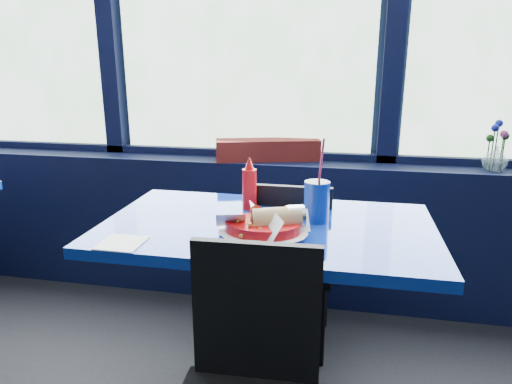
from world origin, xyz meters
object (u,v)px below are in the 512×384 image
object	(u,v)px
flower_vase	(496,156)
chair_near_back	(290,256)
planter_box	(268,150)
food_basket	(264,225)
near_table	(267,269)
chair_near_front	(247,382)
ketchup_bottle	(249,186)
soda_cup	(317,200)

from	to	relation	value
flower_vase	chair_near_back	bearing A→B (deg)	-151.71
planter_box	chair_near_back	bearing A→B (deg)	-86.07
planter_box	food_basket	bearing A→B (deg)	-96.66
near_table	chair_near_front	world-z (taller)	chair_near_front
food_basket	ketchup_bottle	xyz separation A→B (m)	(-0.11, 0.28, 0.06)
chair_near_back	ketchup_bottle	size ratio (longest dim) A/B	3.91
soda_cup	planter_box	bearing A→B (deg)	111.80
planter_box	soda_cup	world-z (taller)	soda_cup
ketchup_bottle	soda_cup	world-z (taller)	soda_cup
chair_near_front	ketchup_bottle	xyz separation A→B (m)	(-0.14, 0.70, 0.36)
planter_box	food_basket	xyz separation A→B (m)	(0.16, -1.00, -0.07)
chair_near_front	food_basket	size ratio (longest dim) A/B	2.97
near_table	soda_cup	xyz separation A→B (m)	(0.17, 0.07, 0.26)
chair_near_back	ketchup_bottle	world-z (taller)	ketchup_bottle
chair_near_back	food_basket	xyz separation A→B (m)	(-0.04, -0.45, 0.31)
chair_near_back	food_basket	bearing A→B (deg)	85.22
near_table	flower_vase	xyz separation A→B (m)	(0.99, 0.83, 0.31)
planter_box	soda_cup	xyz separation A→B (m)	(0.32, -0.81, -0.03)
ketchup_bottle	soda_cup	bearing A→B (deg)	-18.98
planter_box	ketchup_bottle	world-z (taller)	ketchup_bottle
near_table	flower_vase	bearing A→B (deg)	40.12
soda_cup	near_table	bearing A→B (deg)	-158.48
food_basket	soda_cup	size ratio (longest dim) A/B	0.91
planter_box	flower_vase	xyz separation A→B (m)	(1.14, -0.04, 0.02)
chair_near_front	soda_cup	distance (m)	0.71
food_basket	ketchup_bottle	bearing A→B (deg)	116.63
food_basket	planter_box	bearing A→B (deg)	104.15
planter_box	flower_vase	size ratio (longest dim) A/B	2.25
soda_cup	chair_near_back	bearing A→B (deg)	115.81
chair_near_back	planter_box	size ratio (longest dim) A/B	1.49
planter_box	food_basket	distance (m)	1.01
planter_box	ketchup_bottle	distance (m)	0.72
flower_vase	food_basket	size ratio (longest dim) A/B	0.87
ketchup_bottle	soda_cup	distance (m)	0.29
chair_near_back	soda_cup	world-z (taller)	soda_cup
planter_box	flower_vase	distance (m)	1.14
chair_near_front	ketchup_bottle	world-z (taller)	ketchup_bottle
planter_box	soda_cup	bearing A→B (deg)	-84.10
planter_box	ketchup_bottle	bearing A→B (deg)	-101.90
near_table	chair_near_back	xyz separation A→B (m)	(0.05, 0.33, -0.09)
near_table	planter_box	size ratio (longest dim) A/B	2.13
flower_vase	food_basket	bearing A→B (deg)	-135.78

